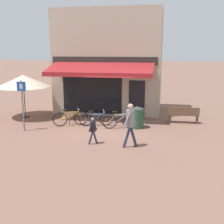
# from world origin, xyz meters

# --- Properties ---
(ground_plane) EXTENTS (160.00, 160.00, 0.00)m
(ground_plane) POSITION_xyz_m (0.00, 0.00, 0.00)
(ground_plane) COLOR brown
(shop_front) EXTENTS (6.36, 4.96, 6.10)m
(shop_front) POSITION_xyz_m (-0.65, 4.48, 3.04)
(shop_front) COLOR tan
(shop_front) RESTS_ON ground_plane
(bike_rack_rail) EXTENTS (3.11, 0.04, 0.57)m
(bike_rack_rail) POSITION_xyz_m (-0.51, 0.80, 0.47)
(bike_rack_rail) COLOR #47494F
(bike_rack_rail) RESTS_ON ground_plane
(bicycle_orange) EXTENTS (1.63, 0.85, 0.87)m
(bicycle_orange) POSITION_xyz_m (-1.85, 0.53, 0.39)
(bicycle_orange) COLOR black
(bicycle_orange) RESTS_ON ground_plane
(bicycle_blue) EXTENTS (1.63, 0.66, 0.81)m
(bicycle_blue) POSITION_xyz_m (-0.56, 0.72, 0.36)
(bicycle_blue) COLOR black
(bicycle_blue) RESTS_ON ground_plane
(bicycle_silver) EXTENTS (1.67, 0.64, 0.88)m
(bicycle_silver) POSITION_xyz_m (0.69, 0.50, 0.39)
(bicycle_silver) COLOR black
(bicycle_silver) RESTS_ON ground_plane
(pedestrian_adult) EXTENTS (0.59, 0.57, 1.77)m
(pedestrian_adult) POSITION_xyz_m (1.53, -2.06, 1.08)
(pedestrian_adult) COLOR #282D47
(pedestrian_adult) RESTS_ON ground_plane
(pedestrian_child) EXTENTS (0.38, 0.40, 1.12)m
(pedestrian_child) POSITION_xyz_m (-0.01, -1.99, 0.68)
(pedestrian_child) COLOR #282D47
(pedestrian_child) RESTS_ON ground_plane
(litter_bin) EXTENTS (0.65, 0.65, 1.10)m
(litter_bin) POSITION_xyz_m (1.52, 0.77, 0.55)
(litter_bin) COLOR #23472D
(litter_bin) RESTS_ON ground_plane
(parking_sign) EXTENTS (0.44, 0.07, 2.41)m
(parking_sign) POSITION_xyz_m (-3.74, -0.75, 1.48)
(parking_sign) COLOR slate
(parking_sign) RESTS_ON ground_plane
(cafe_parasol) EXTENTS (2.96, 2.96, 2.42)m
(cafe_parasol) POSITION_xyz_m (-5.01, 1.81, 2.08)
(cafe_parasol) COLOR #4C3D2D
(cafe_parasol) RESTS_ON ground_plane
(park_bench) EXTENTS (1.61, 0.47, 0.87)m
(park_bench) POSITION_xyz_m (3.81, 2.15, 0.46)
(park_bench) COLOR brown
(park_bench) RESTS_ON ground_plane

